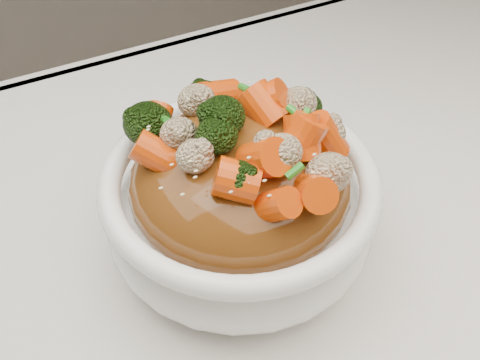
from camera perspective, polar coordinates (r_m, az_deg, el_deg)
tablecloth at (r=0.50m, az=6.74°, el=-11.02°), size 1.20×0.80×0.04m
bowl at (r=0.47m, az=0.00°, el=-2.90°), size 0.29×0.29×0.09m
sauce_base at (r=0.45m, az=0.00°, el=-0.28°), size 0.23×0.23×0.10m
carrots at (r=0.40m, az=0.00°, el=6.15°), size 0.23×0.23×0.05m
broccoli at (r=0.41m, az=0.00°, el=6.04°), size 0.23×0.23×0.05m
cauliflower at (r=0.41m, az=0.00°, el=5.81°), size 0.23×0.23×0.04m
scallions at (r=0.40m, az=0.00°, el=6.26°), size 0.17×0.17×0.02m
sesame_seeds at (r=0.40m, az=0.00°, el=6.26°), size 0.21×0.21×0.01m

